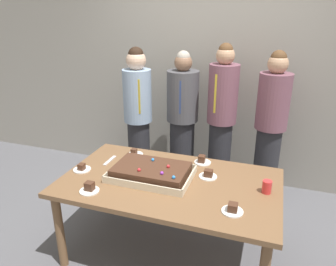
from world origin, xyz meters
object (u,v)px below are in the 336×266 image
Objects in this scene: plated_slice_center_front at (135,153)px; cake_server_utensil at (110,160)px; plated_slice_far_left at (208,175)px; plated_slice_center_back at (202,161)px; sheet_cake at (151,172)px; person_far_right_suit at (182,120)px; party_table at (170,189)px; drink_cup_nearest at (267,187)px; plated_slice_far_right at (90,188)px; plated_slice_near_right at (82,168)px; plated_slice_near_left at (233,209)px; person_green_shirt_behind at (221,120)px; person_serving_front at (138,116)px; person_striped_tie_right at (270,128)px.

cake_server_utensil is at bearing -130.74° from plated_slice_center_front.
plated_slice_far_left is 0.27m from plated_slice_center_back.
person_far_right_suit reaches higher than sheet_cake.
cake_server_utensil is (-0.63, 0.16, 0.08)m from party_table.
sheet_cake is at bearing -161.84° from plated_slice_far_left.
plated_slice_far_left is at bearing 168.87° from drink_cup_nearest.
plated_slice_center_back is at bearing 46.96° from plated_slice_far_right.
party_table is 0.78m from plated_slice_near_right.
plated_slice_near_left is at bearing -20.32° from cake_server_utensil.
person_green_shirt_behind is (0.98, 1.23, 0.15)m from plated_slice_near_right.
person_serving_front reaches higher than person_far_right_suit.
party_table is 1.23m from person_far_right_suit.
plated_slice_far_right is 0.09× the size of person_far_right_suit.
person_far_right_suit is (0.50, 0.13, -0.04)m from person_serving_front.
person_green_shirt_behind reaches higher than plated_slice_near_right.
person_striped_tie_right is at bearing 83.39° from person_far_right_suit.
plated_slice_center_front is 0.65m from plated_slice_center_back.
sheet_cake is 0.47m from plated_slice_center_front.
sheet_cake is 6.68× the size of drink_cup_nearest.
plated_slice_far_left reaches higher than plated_slice_near_left.
plated_slice_center_back is 0.09× the size of person_striped_tie_right.
person_green_shirt_behind is at bearing 66.64° from person_serving_front.
sheet_cake is 4.45× the size of plated_slice_near_left.
plated_slice_near_left reaches higher than plated_slice_near_right.
plated_slice_near_right is at bearing -119.73° from cake_server_utensil.
sheet_cake is 1.44m from person_striped_tie_right.
sheet_cake is 0.39× the size of person_green_shirt_behind.
plated_slice_center_front is at bearing 131.56° from sheet_cake.
drink_cup_nearest is 0.50× the size of cake_server_utensil.
plated_slice_center_front is 0.09× the size of person_serving_front.
plated_slice_far_right is at bearing -94.35° from plated_slice_center_front.
plated_slice_near_right is at bearing -26.64° from person_far_right_suit.
plated_slice_near_right is 0.09× the size of person_far_right_suit.
plated_slice_near_right is 0.28m from cake_server_utensil.
plated_slice_near_left is 1.00× the size of plated_slice_near_right.
person_green_shirt_behind is (-0.08, 1.00, 0.15)m from plated_slice_far_left.
plated_slice_far_right is 0.09× the size of person_serving_front.
person_far_right_suit is (-1.00, 1.13, 0.06)m from drink_cup_nearest.
sheet_cake is 1.21m from person_serving_front.
plated_slice_far_right is 1.44m from person_serving_front.
plated_slice_near_right is 1.37m from person_far_right_suit.
drink_cup_nearest is 1.23m from person_green_shirt_behind.
drink_cup_nearest reaches higher than party_table.
person_serving_front reaches higher than plated_slice_far_right.
sheet_cake is at bearing -130.94° from plated_slice_center_back.
plated_slice_near_right is at bearing -174.31° from party_table.
cake_server_utensil reaches higher than party_table.
person_far_right_suit is (0.53, 1.27, 0.09)m from plated_slice_near_right.
person_serving_front is at bearing -66.56° from person_green_shirt_behind.
person_far_right_suit is (-0.08, 1.18, 0.06)m from sheet_cake.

